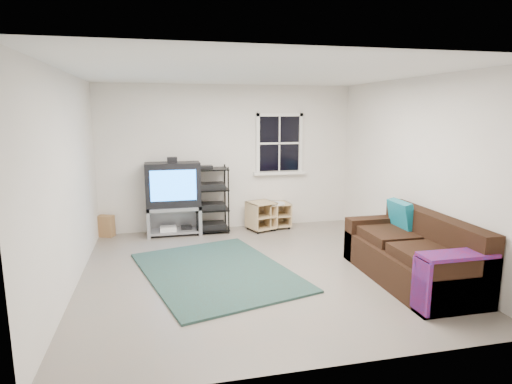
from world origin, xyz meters
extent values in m
plane|color=slate|center=(0.00, 0.00, 0.00)|extent=(4.60, 4.60, 0.00)
plane|color=white|center=(0.00, 0.00, 2.60)|extent=(4.60, 4.60, 0.00)
plane|color=white|center=(0.00, 2.30, 1.30)|extent=(4.60, 0.00, 4.60)
plane|color=white|center=(0.00, -2.30, 1.30)|extent=(4.60, 0.00, 4.60)
plane|color=white|center=(-2.30, 0.00, 1.30)|extent=(0.00, 4.60, 4.60)
plane|color=white|center=(2.30, 0.00, 1.30)|extent=(0.00, 4.60, 4.60)
cube|color=black|center=(0.95, 2.28, 1.55)|extent=(0.80, 0.01, 1.02)
cube|color=white|center=(0.95, 2.26, 2.07)|extent=(0.88, 0.06, 0.06)
cube|color=white|center=(0.95, 2.25, 1.00)|extent=(0.98, 0.14, 0.05)
cube|color=white|center=(0.54, 2.26, 1.55)|extent=(0.06, 0.06, 1.10)
cube|color=white|center=(1.36, 2.26, 1.55)|extent=(0.06, 0.06, 1.10)
cube|color=white|center=(0.95, 2.27, 1.55)|extent=(0.78, 0.04, 0.04)
cube|color=#929299|center=(-1.01, 2.04, 0.48)|extent=(0.93, 0.46, 0.06)
cube|color=#929299|center=(-1.45, 2.04, 0.26)|extent=(0.06, 0.46, 0.51)
cube|color=#929299|center=(-0.58, 2.04, 0.26)|extent=(0.06, 0.46, 0.51)
cube|color=#929299|center=(-1.01, 2.04, 0.06)|extent=(0.82, 0.43, 0.04)
cube|color=#929299|center=(-1.01, 2.25, 0.26)|extent=(0.93, 0.04, 0.51)
cube|color=silver|center=(-1.13, 2.00, 0.12)|extent=(0.28, 0.22, 0.07)
cube|color=black|center=(-0.81, 2.04, 0.11)|extent=(0.19, 0.17, 0.06)
cube|color=black|center=(-1.01, 2.04, 0.89)|extent=(0.93, 0.39, 0.76)
cube|color=#1E79FF|center=(-1.01, 1.84, 0.91)|extent=(0.76, 0.01, 0.52)
cube|color=black|center=(-1.01, 2.04, 1.32)|extent=(0.17, 0.12, 0.09)
cylinder|color=black|center=(-0.63, 1.87, 0.60)|extent=(0.02, 0.02, 1.19)
cylinder|color=black|center=(-0.08, 1.87, 0.60)|extent=(0.02, 0.02, 1.19)
cylinder|color=black|center=(-0.63, 2.26, 0.60)|extent=(0.02, 0.02, 1.19)
cylinder|color=black|center=(-0.08, 2.26, 0.60)|extent=(0.02, 0.02, 1.19)
cube|color=black|center=(-0.35, 2.06, 0.05)|extent=(0.60, 0.43, 0.02)
cube|color=black|center=(-0.35, 2.06, 0.11)|extent=(0.47, 0.35, 0.10)
cube|color=black|center=(-0.35, 2.06, 0.41)|extent=(0.60, 0.43, 0.02)
cube|color=black|center=(-0.35, 2.06, 0.47)|extent=(0.47, 0.35, 0.10)
cube|color=black|center=(-0.35, 2.06, 0.78)|extent=(0.60, 0.43, 0.02)
cube|color=black|center=(-0.35, 2.06, 0.84)|extent=(0.47, 0.35, 0.10)
cube|color=black|center=(-0.35, 2.06, 1.14)|extent=(0.60, 0.43, 0.02)
cube|color=#DCB987|center=(0.54, 1.97, 0.51)|extent=(0.56, 0.56, 0.02)
cube|color=#DCB987|center=(0.54, 1.97, 0.05)|extent=(0.56, 0.56, 0.02)
cube|color=#DCB987|center=(0.34, 1.90, 0.28)|extent=(0.16, 0.42, 0.48)
cube|color=#DCB987|center=(0.74, 2.04, 0.28)|extent=(0.16, 0.42, 0.48)
cube|color=#DCB987|center=(0.47, 2.17, 0.28)|extent=(0.39, 0.15, 0.48)
cube|color=#DCB987|center=(0.54, 1.97, 0.26)|extent=(0.52, 0.53, 0.02)
cylinder|color=black|center=(0.43, 1.75, 0.02)|extent=(0.04, 0.04, 0.04)
cylinder|color=black|center=(0.65, 2.19, 0.02)|extent=(0.04, 0.04, 0.04)
cube|color=#DCB987|center=(0.87, 2.07, 0.46)|extent=(0.46, 0.46, 0.02)
cube|color=#DCB987|center=(0.87, 2.07, 0.05)|extent=(0.46, 0.46, 0.02)
cube|color=#DCB987|center=(0.67, 2.05, 0.26)|extent=(0.05, 0.42, 0.42)
cube|color=#DCB987|center=(1.07, 2.08, 0.26)|extent=(0.05, 0.42, 0.42)
cube|color=#DCB987|center=(0.85, 2.27, 0.26)|extent=(0.39, 0.05, 0.42)
cube|color=#DCB987|center=(0.87, 2.07, 0.24)|extent=(0.42, 0.43, 0.02)
cylinder|color=black|center=(0.71, 1.89, 0.02)|extent=(0.04, 0.04, 0.04)
cylinder|color=black|center=(1.02, 2.25, 0.02)|extent=(0.04, 0.04, 0.04)
cylinder|color=silver|center=(0.83, 1.98, 0.48)|extent=(0.30, 0.30, 0.02)
cube|color=black|center=(1.82, -0.75, 0.21)|extent=(0.90, 1.99, 0.42)
cube|color=black|center=(2.15, -0.75, 0.63)|extent=(0.24, 1.99, 0.43)
cube|color=black|center=(1.82, 0.12, 0.31)|extent=(0.90, 0.24, 0.62)
cube|color=black|center=(1.82, -1.63, 0.31)|extent=(0.90, 0.24, 0.62)
cube|color=black|center=(1.74, -1.15, 0.48)|extent=(0.60, 0.72, 0.13)
cube|color=black|center=(1.74, -0.36, 0.48)|extent=(0.60, 0.72, 0.13)
cube|color=teal|center=(2.00, -0.21, 0.72)|extent=(0.20, 0.48, 0.41)
cube|color=navy|center=(1.80, -1.63, 0.64)|extent=(0.83, 0.30, 0.04)
cube|color=navy|center=(1.39, -1.63, 0.33)|extent=(0.04, 0.30, 0.58)
cube|color=#332116|center=(-0.54, 0.07, 0.01)|extent=(2.32, 2.79, 0.03)
cube|color=#A5744A|center=(-2.17, 2.17, 0.18)|extent=(0.30, 0.25, 0.37)
camera|label=1|loc=(-1.24, -5.36, 2.13)|focal=30.00mm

